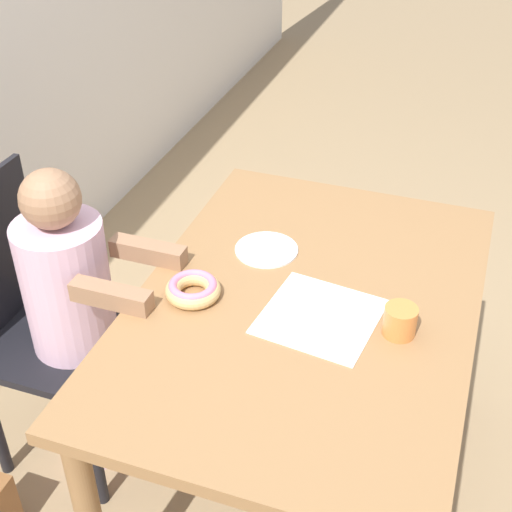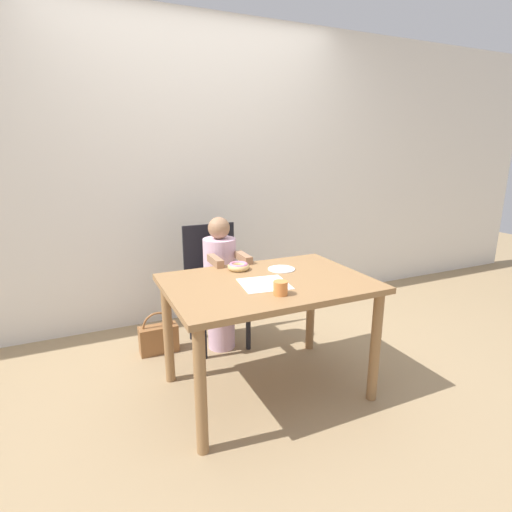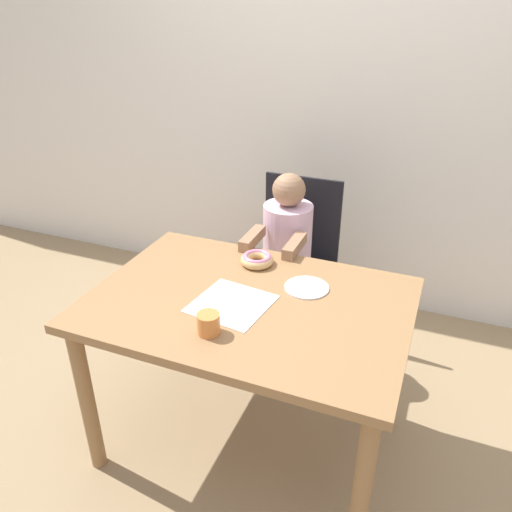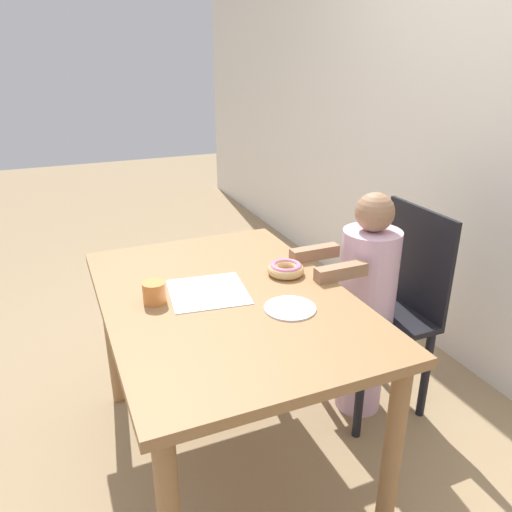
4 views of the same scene
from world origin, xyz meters
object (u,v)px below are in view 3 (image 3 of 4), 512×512
at_px(chair, 293,264).
at_px(cup, 209,324).
at_px(child_figure, 286,269).
at_px(donut, 257,259).
at_px(handbag, 218,304).

relative_size(chair, cup, 11.70).
bearing_deg(child_figure, chair, 90.00).
bearing_deg(chair, cup, -88.64).
bearing_deg(donut, chair, 89.18).
distance_m(chair, handbag, 0.57).
distance_m(child_figure, cup, 0.91).
bearing_deg(chair, child_figure, -90.00).
bearing_deg(chair, handbag, -179.64).
xyz_separation_m(chair, cup, (0.02, -1.00, 0.28)).
height_order(chair, child_figure, child_figure).
distance_m(donut, handbag, 0.91).
bearing_deg(child_figure, donut, -91.09).
xyz_separation_m(chair, donut, (-0.01, -0.49, 0.27)).
bearing_deg(chair, donut, -90.82).
distance_m(chair, child_figure, 0.12).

